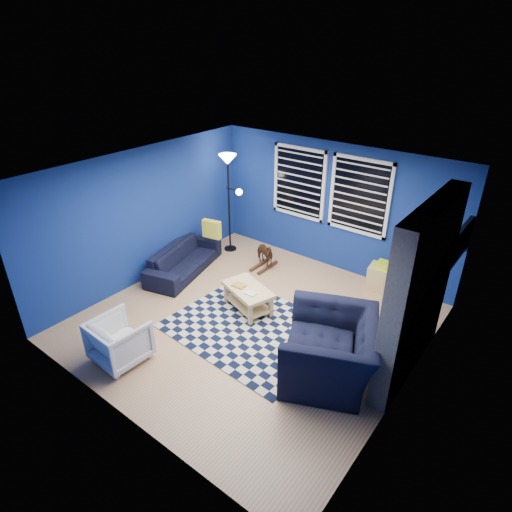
{
  "coord_description": "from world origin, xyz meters",
  "views": [
    {
      "loc": [
        3.56,
        -4.5,
        4.26
      ],
      "look_at": [
        -0.15,
        0.3,
        1.06
      ],
      "focal_mm": 30.0,
      "sensor_mm": 36.0,
      "label": 1
    }
  ],
  "objects_px": {
    "rocking_horse": "(264,254)",
    "coffee_table": "(248,294)",
    "armchair_bent": "(120,340)",
    "armchair_big": "(330,349)",
    "floor_lamp": "(229,173)",
    "cabinet": "(384,278)",
    "tv": "(460,243)",
    "sofa": "(184,259)"
  },
  "relations": [
    {
      "from": "tv",
      "to": "sofa",
      "type": "height_order",
      "value": "tv"
    },
    {
      "from": "rocking_horse",
      "to": "coffee_table",
      "type": "bearing_deg",
      "value": -135.19
    },
    {
      "from": "coffee_table",
      "to": "floor_lamp",
      "type": "height_order",
      "value": "floor_lamp"
    },
    {
      "from": "tv",
      "to": "cabinet",
      "type": "distance_m",
      "value": 1.64
    },
    {
      "from": "rocking_horse",
      "to": "coffee_table",
      "type": "distance_m",
      "value": 1.5
    },
    {
      "from": "tv",
      "to": "armchair_bent",
      "type": "distance_m",
      "value": 5.25
    },
    {
      "from": "rocking_horse",
      "to": "cabinet",
      "type": "relative_size",
      "value": 0.96
    },
    {
      "from": "sofa",
      "to": "floor_lamp",
      "type": "relative_size",
      "value": 0.88
    },
    {
      "from": "armchair_bent",
      "to": "cabinet",
      "type": "relative_size",
      "value": 1.19
    },
    {
      "from": "sofa",
      "to": "coffee_table",
      "type": "height_order",
      "value": "sofa"
    },
    {
      "from": "armchair_bent",
      "to": "floor_lamp",
      "type": "bearing_deg",
      "value": -71.83
    },
    {
      "from": "sofa",
      "to": "cabinet",
      "type": "height_order",
      "value": "cabinet"
    },
    {
      "from": "armchair_bent",
      "to": "cabinet",
      "type": "distance_m",
      "value": 4.69
    },
    {
      "from": "coffee_table",
      "to": "cabinet",
      "type": "height_order",
      "value": "cabinet"
    },
    {
      "from": "armchair_big",
      "to": "floor_lamp",
      "type": "relative_size",
      "value": 0.66
    },
    {
      "from": "sofa",
      "to": "coffee_table",
      "type": "xyz_separation_m",
      "value": [
        1.82,
        -0.26,
        0.05
      ]
    },
    {
      "from": "tv",
      "to": "coffee_table",
      "type": "xyz_separation_m",
      "value": [
        -2.72,
        -1.77,
        -1.08
      ]
    },
    {
      "from": "armchair_bent",
      "to": "floor_lamp",
      "type": "height_order",
      "value": "floor_lamp"
    },
    {
      "from": "tv",
      "to": "floor_lamp",
      "type": "bearing_deg",
      "value": -177.32
    },
    {
      "from": "armchair_bent",
      "to": "floor_lamp",
      "type": "relative_size",
      "value": 0.35
    },
    {
      "from": "rocking_horse",
      "to": "floor_lamp",
      "type": "xyz_separation_m",
      "value": [
        -1.05,
        0.21,
        1.4
      ]
    },
    {
      "from": "sofa",
      "to": "coffee_table",
      "type": "distance_m",
      "value": 1.84
    },
    {
      "from": "rocking_horse",
      "to": "coffee_table",
      "type": "xyz_separation_m",
      "value": [
        0.67,
        -1.34,
        -0.0
      ]
    },
    {
      "from": "tv",
      "to": "armchair_big",
      "type": "xyz_separation_m",
      "value": [
        -0.86,
        -2.32,
        -0.95
      ]
    },
    {
      "from": "coffee_table",
      "to": "floor_lamp",
      "type": "distance_m",
      "value": 2.71
    },
    {
      "from": "rocking_horse",
      "to": "floor_lamp",
      "type": "distance_m",
      "value": 1.76
    },
    {
      "from": "tv",
      "to": "floor_lamp",
      "type": "height_order",
      "value": "floor_lamp"
    },
    {
      "from": "tv",
      "to": "floor_lamp",
      "type": "relative_size",
      "value": 0.48
    },
    {
      "from": "armchair_big",
      "to": "cabinet",
      "type": "relative_size",
      "value": 2.24
    },
    {
      "from": "armchair_bent",
      "to": "armchair_big",
      "type": "bearing_deg",
      "value": -146.48
    },
    {
      "from": "armchair_bent",
      "to": "rocking_horse",
      "type": "xyz_separation_m",
      "value": [
        0.0,
        3.44,
        -0.01
      ]
    },
    {
      "from": "sofa",
      "to": "floor_lamp",
      "type": "xyz_separation_m",
      "value": [
        0.1,
        1.3,
        1.45
      ]
    },
    {
      "from": "sofa",
      "to": "rocking_horse",
      "type": "distance_m",
      "value": 1.58
    },
    {
      "from": "armchair_big",
      "to": "rocking_horse",
      "type": "relative_size",
      "value": 2.32
    },
    {
      "from": "rocking_horse",
      "to": "cabinet",
      "type": "bearing_deg",
      "value": -54.99
    },
    {
      "from": "floor_lamp",
      "to": "cabinet",
      "type": "bearing_deg",
      "value": 7.89
    },
    {
      "from": "sofa",
      "to": "armchair_big",
      "type": "bearing_deg",
      "value": -117.34
    },
    {
      "from": "armchair_big",
      "to": "armchair_bent",
      "type": "bearing_deg",
      "value": -82.7
    },
    {
      "from": "armchair_big",
      "to": "rocking_horse",
      "type": "height_order",
      "value": "armchair_big"
    },
    {
      "from": "coffee_table",
      "to": "cabinet",
      "type": "bearing_deg",
      "value": 51.86
    },
    {
      "from": "cabinet",
      "to": "armchair_big",
      "type": "bearing_deg",
      "value": -91.95
    },
    {
      "from": "armchair_big",
      "to": "coffee_table",
      "type": "distance_m",
      "value": 1.95
    }
  ]
}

